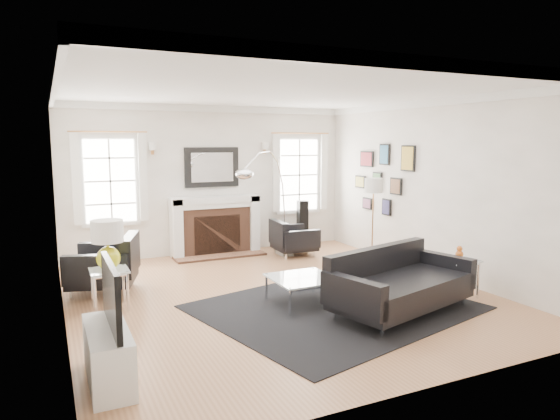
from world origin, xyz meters
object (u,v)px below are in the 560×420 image
sofa (397,284)px  arc_floor_lamp (266,201)px  armchair_left (108,266)px  armchair_right (292,239)px  gourd_lamp (108,241)px  coffee_table (303,280)px  fireplace (216,226)px

sofa → arc_floor_lamp: (-0.50, 2.96, 0.76)m
armchair_left → arc_floor_lamp: (2.70, 0.52, 0.74)m
armchair_right → arc_floor_lamp: bearing=-148.7°
armchair_left → gourd_lamp: bearing=-94.7°
coffee_table → arc_floor_lamp: arc_floor_lamp is taller
sofa → gourd_lamp: 3.69m
sofa → arc_floor_lamp: size_ratio=1.05×
fireplace → arc_floor_lamp: bearing=-63.3°
arc_floor_lamp → coffee_table: bearing=-101.2°
sofa → arc_floor_lamp: 3.10m
fireplace → sofa: 4.22m
armchair_left → gourd_lamp: 0.94m
armchair_left → arc_floor_lamp: arc_floor_lamp is taller
fireplace → coffee_table: 3.31m
sofa → coffee_table: bearing=140.6°
sofa → coffee_table: (-0.94, 0.77, -0.02)m
coffee_table → fireplace: bearing=92.2°
arc_floor_lamp → armchair_left: bearing=-169.1°
armchair_right → arc_floor_lamp: arc_floor_lamp is taller
fireplace → sofa: fireplace is taller
fireplace → gourd_lamp: (-2.20, -2.42, 0.34)m
gourd_lamp → armchair_left: bearing=85.3°
armchair_left → sofa: bearing=-37.4°
armchair_left → gourd_lamp: gourd_lamp is taller
armchair_right → coffee_table: (-1.14, -2.62, 0.02)m
coffee_table → gourd_lamp: bearing=159.2°
armchair_left → arc_floor_lamp: size_ratio=0.59×
armchair_right → arc_floor_lamp: (-0.71, -0.43, 0.80)m
fireplace → coffee_table: (0.13, -3.30, -0.21)m
gourd_lamp → sofa: bearing=-26.9°
fireplace → armchair_right: bearing=-28.3°
armchair_right → gourd_lamp: 3.92m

